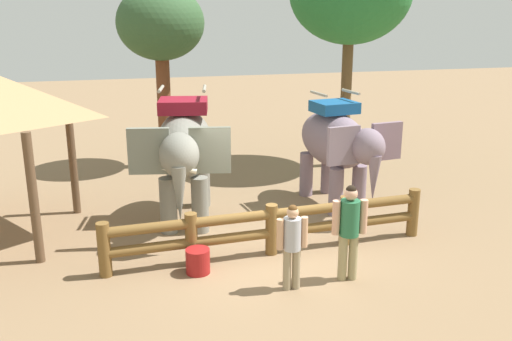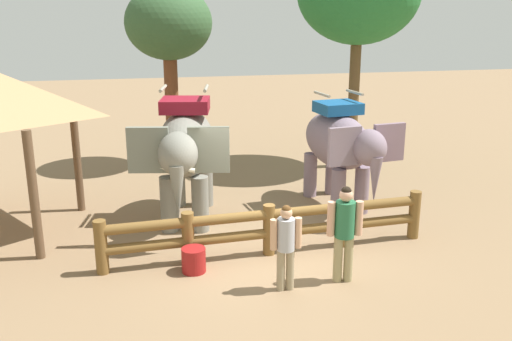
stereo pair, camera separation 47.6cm
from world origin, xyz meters
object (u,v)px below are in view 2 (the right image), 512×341
(tourist_woman_in_black, at_px, (345,227))
(tree_far_left, at_px, (169,26))
(tourist_man_in_blue, at_px, (286,242))
(elephant_center, at_px, (341,144))
(feed_bucket, at_px, (194,260))
(log_fence, at_px, (269,226))
(elephant_near_left, at_px, (186,148))

(tourist_woman_in_black, relative_size, tree_far_left, 0.33)
(tourist_man_in_blue, bearing_deg, tourist_woman_in_black, 5.08)
(elephant_center, xyz_separation_m, feed_bucket, (-3.90, -2.86, -1.36))
(log_fence, distance_m, tourist_woman_in_black, 1.81)
(tourist_woman_in_black, bearing_deg, tree_far_left, 105.89)
(feed_bucket, bearing_deg, tourist_woman_in_black, -19.61)
(tourist_woman_in_black, relative_size, feed_bucket, 3.83)
(elephant_near_left, relative_size, elephant_center, 1.10)
(log_fence, distance_m, feed_bucket, 1.67)
(log_fence, xyz_separation_m, tourist_man_in_blue, (-0.06, -1.50, 0.31))
(tourist_woman_in_black, bearing_deg, feed_bucket, 160.39)
(tourist_woman_in_black, distance_m, tourist_man_in_blue, 1.12)
(elephant_near_left, relative_size, tree_far_left, 0.68)
(tree_far_left, distance_m, feed_bucket, 8.62)
(elephant_near_left, relative_size, feed_bucket, 7.81)
(tourist_woman_in_black, bearing_deg, elephant_near_left, 124.61)
(elephant_center, height_order, feed_bucket, elephant_center)
(tourist_man_in_blue, relative_size, tree_far_left, 0.29)
(elephant_near_left, distance_m, elephant_center, 3.77)
(elephant_near_left, bearing_deg, tourist_man_in_blue, -69.59)
(log_fence, xyz_separation_m, elephant_near_left, (-1.43, 2.18, 1.13))
(log_fence, relative_size, feed_bucket, 14.26)
(tourist_man_in_blue, xyz_separation_m, tree_far_left, (-1.33, 8.66, 3.33))
(elephant_near_left, height_order, elephant_center, elephant_near_left)
(log_fence, height_order, tourist_man_in_blue, tourist_man_in_blue)
(tree_far_left, bearing_deg, log_fence, -79.02)
(elephant_near_left, distance_m, tourist_woman_in_black, 4.41)
(tourist_woman_in_black, height_order, feed_bucket, tourist_woman_in_black)
(log_fence, distance_m, tree_far_left, 8.15)
(feed_bucket, bearing_deg, tree_far_left, 88.70)
(elephant_center, distance_m, tourist_man_in_blue, 4.61)
(elephant_center, relative_size, feed_bucket, 7.12)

